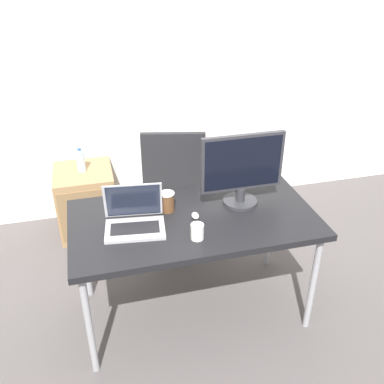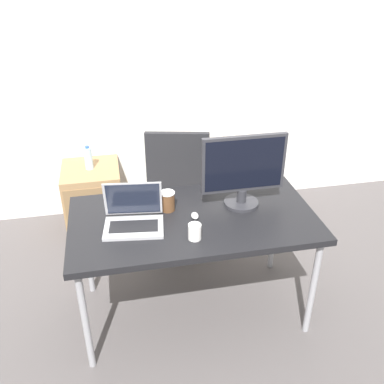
# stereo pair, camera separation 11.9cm
# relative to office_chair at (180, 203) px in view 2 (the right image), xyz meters

# --- Properties ---
(ground_plane) EXTENTS (14.00, 14.00, 0.00)m
(ground_plane) POSITION_rel_office_chair_xyz_m (-0.04, -0.74, -0.40)
(ground_plane) COLOR #514C4C
(wall_back) EXTENTS (10.00, 0.05, 2.60)m
(wall_back) POSITION_rel_office_chair_xyz_m (-0.04, 0.71, 0.90)
(wall_back) COLOR white
(wall_back) RESTS_ON ground_plane
(desk) EXTENTS (1.47, 0.77, 0.75)m
(desk) POSITION_rel_office_chair_xyz_m (-0.04, -0.74, 0.30)
(desk) COLOR black
(desk) RESTS_ON ground_plane
(office_chair) EXTENTS (0.57, 0.61, 1.07)m
(office_chair) POSITION_rel_office_chair_xyz_m (0.00, 0.00, 0.00)
(office_chair) COLOR #232326
(office_chair) RESTS_ON ground_plane
(cabinet_left) EXTENTS (0.47, 0.49, 0.56)m
(cabinet_left) POSITION_rel_office_chair_xyz_m (-0.68, 0.43, -0.12)
(cabinet_left) COLOR #99754C
(cabinet_left) RESTS_ON ground_plane
(cabinet_right) EXTENTS (0.47, 0.49, 0.56)m
(cabinet_right) POSITION_rel_office_chair_xyz_m (0.58, 0.43, -0.12)
(cabinet_right) COLOR #99754C
(cabinet_right) RESTS_ON ground_plane
(water_bottle) EXTENTS (0.07, 0.07, 0.20)m
(water_bottle) POSITION_rel_office_chair_xyz_m (-0.68, 0.43, 0.26)
(water_bottle) COLOR silver
(water_bottle) RESTS_ON cabinet_left
(laptop_center) EXTENTS (0.36, 0.29, 0.24)m
(laptop_center) POSITION_rel_office_chair_xyz_m (-0.40, -0.75, 0.40)
(laptop_center) COLOR #ADADB2
(laptop_center) RESTS_ON desk
(monitor) EXTENTS (0.52, 0.22, 0.46)m
(monitor) POSITION_rel_office_chair_xyz_m (0.28, -0.65, 0.59)
(monitor) COLOR #2D2D33
(monitor) RESTS_ON desk
(mouse) EXTENTS (0.04, 0.07, 0.03)m
(mouse) POSITION_rel_office_chair_xyz_m (-0.04, -0.75, 0.37)
(mouse) COLOR silver
(mouse) RESTS_ON desk
(coffee_cup_white) EXTENTS (0.07, 0.07, 0.09)m
(coffee_cup_white) POSITION_rel_office_chair_xyz_m (-0.08, -0.96, 0.40)
(coffee_cup_white) COLOR white
(coffee_cup_white) RESTS_ON desk
(coffee_cup_brown) EXTENTS (0.09, 0.09, 0.12)m
(coffee_cup_brown) POSITION_rel_office_chair_xyz_m (-0.18, -0.63, 0.41)
(coffee_cup_brown) COLOR brown
(coffee_cup_brown) RESTS_ON desk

